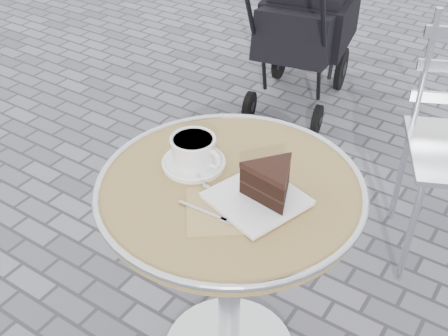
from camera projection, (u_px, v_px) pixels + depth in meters
The scene contains 4 objects.
cafe_table at pixel (230, 232), 1.57m from camera, with size 0.72×0.72×0.74m.
cappuccino_set at pixel (194, 154), 1.52m from camera, with size 0.18×0.17×0.09m.
cake_plate_set at pixel (267, 186), 1.39m from camera, with size 0.32×0.34×0.11m.
baby_stroller at pixel (305, 30), 3.07m from camera, with size 0.57×0.96×0.94m.
Camera 1 is at (0.62, -0.97, 1.65)m, focal length 45.00 mm.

